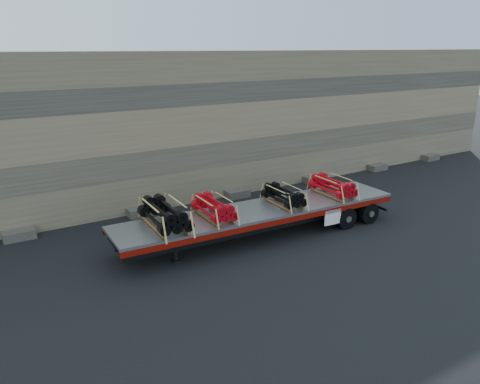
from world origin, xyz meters
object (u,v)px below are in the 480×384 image
object	(u,v)px
bundle_midfront	(214,208)
bundle_rear	(333,187)
bundle_front	(165,215)
bundle_midrear	(283,196)
trailer	(261,223)

from	to	relation	value
bundle_midfront	bundle_rear	bearing A→B (deg)	-0.00
bundle_front	bundle_rear	size ratio (longest dim) A/B	1.18
bundle_midfront	bundle_midrear	size ratio (longest dim) A/B	1.05
trailer	bundle_rear	bearing A→B (deg)	-0.00
bundle_midrear	trailer	bearing A→B (deg)	-180.00
bundle_midfront	bundle_midrear	distance (m)	3.08
trailer	bundle_midrear	distance (m)	1.40
bundle_front	bundle_rear	bearing A→B (deg)	-0.00
bundle_midfront	bundle_rear	size ratio (longest dim) A/B	0.98
trailer	bundle_midfront	distance (m)	2.23
bundle_front	bundle_rear	xyz separation A→B (m)	(7.50, -0.35, -0.06)
bundle_midfront	bundle_midrear	bearing A→B (deg)	0.00
bundle_midrear	bundle_midfront	bearing A→B (deg)	180.00
trailer	bundle_midrear	size ratio (longest dim) A/B	6.18
bundle_front	bundle_midrear	size ratio (longest dim) A/B	1.26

